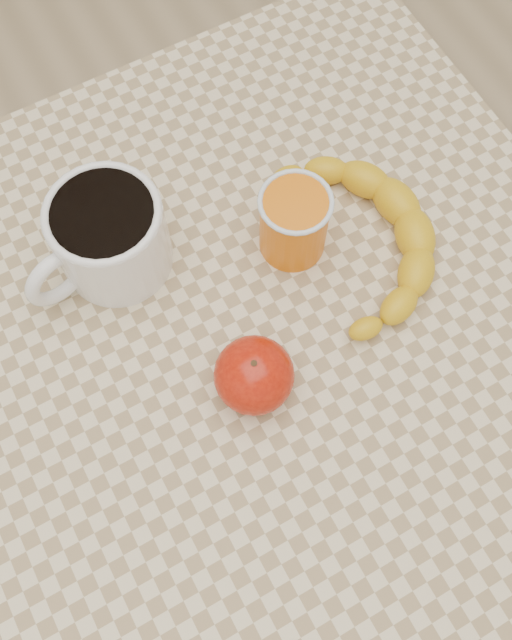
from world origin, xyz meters
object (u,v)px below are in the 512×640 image
table (256,353)px  orange_juice_glass (294,222)px  banana (362,239)px  coffee_mug (107,236)px  apple (254,375)px

table → orange_juice_glass: (0.09, 0.07, 0.13)m
orange_juice_glass → banana: (0.07, -0.04, -0.03)m
orange_juice_glass → banana: 0.08m
table → coffee_mug: size_ratio=4.35×
table → banana: size_ratio=2.50×
coffee_mug → orange_juice_glass: size_ratio=1.96×
table → coffee_mug: 0.23m
orange_juice_glass → table: bearing=-140.7°
table → apple: 0.14m
orange_juice_glass → banana: size_ratio=0.29×
orange_juice_glass → banana: orange_juice_glass is taller
table → apple: (-0.03, -0.06, 0.12)m
table → banana: (0.15, 0.03, 0.11)m
apple → coffee_mug: bearing=107.5°
coffee_mug → banana: size_ratio=0.57×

